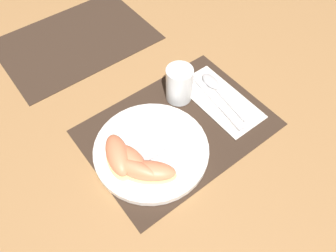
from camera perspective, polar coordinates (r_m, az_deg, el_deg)
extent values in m
plane|color=#A37547|center=(0.81, 1.73, -0.33)|extent=(3.00, 3.00, 0.00)
cube|color=#38281E|center=(0.81, 1.74, -0.25)|extent=(0.45, 0.32, 0.00)
cube|color=#38281E|center=(1.08, -15.65, 14.23)|extent=(0.45, 0.32, 0.00)
cylinder|color=white|center=(0.77, -2.93, -4.20)|extent=(0.27, 0.27, 0.02)
cylinder|color=silver|center=(0.84, 1.97, 7.32)|extent=(0.07, 0.07, 0.10)
cylinder|color=orange|center=(0.86, 1.90, 5.68)|extent=(0.06, 0.06, 0.03)
cube|color=white|center=(0.87, 9.07, 4.48)|extent=(0.11, 0.23, 0.00)
cube|color=#BCBCC1|center=(0.84, 10.97, 1.40)|extent=(0.03, 0.09, 0.01)
cube|color=#BCBCC1|center=(0.89, 6.87, 6.08)|extent=(0.03, 0.13, 0.01)
cube|color=#BCBCC1|center=(0.86, 10.98, 3.64)|extent=(0.03, 0.13, 0.01)
ellipsoid|color=#BCBCC1|center=(0.91, 7.45, 7.75)|extent=(0.04, 0.07, 0.01)
cube|color=#BCBCC1|center=(0.77, 2.03, -2.41)|extent=(0.11, 0.03, 0.00)
cube|color=#BCBCC1|center=(0.75, -3.76, -5.21)|extent=(0.07, 0.04, 0.00)
ellipsoid|color=#F4DB84|center=(0.74, -8.49, -5.81)|extent=(0.09, 0.12, 0.01)
ellipsoid|color=#F4845B|center=(0.73, -8.67, -5.06)|extent=(0.08, 0.12, 0.05)
ellipsoid|color=#F4DB84|center=(0.74, -6.37, -6.45)|extent=(0.06, 0.10, 0.01)
ellipsoid|color=#F4845B|center=(0.72, -6.48, -5.85)|extent=(0.05, 0.10, 0.04)
ellipsoid|color=#F4DB84|center=(0.73, -5.79, -7.97)|extent=(0.10, 0.13, 0.01)
ellipsoid|color=#F4845B|center=(0.71, -5.89, -7.38)|extent=(0.09, 0.12, 0.04)
ellipsoid|color=#F4DB84|center=(0.72, -3.28, -8.31)|extent=(0.12, 0.12, 0.01)
ellipsoid|color=#F4845B|center=(0.71, -3.33, -7.78)|extent=(0.12, 0.11, 0.04)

